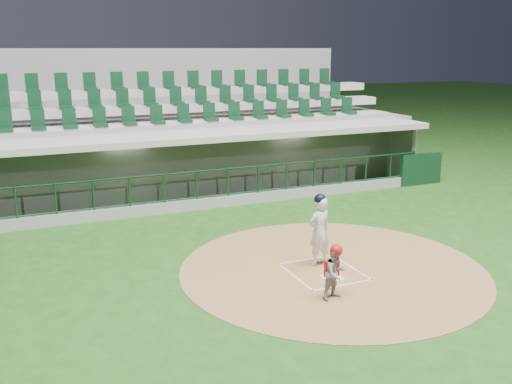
{
  "coord_description": "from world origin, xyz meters",
  "views": [
    {
      "loc": [
        -6.37,
        -11.04,
        5.07
      ],
      "look_at": [
        -0.45,
        2.6,
        1.3
      ],
      "focal_mm": 40.0,
      "sensor_mm": 36.0,
      "label": 1
    }
  ],
  "objects": [
    {
      "name": "dirt_circle",
      "position": [
        0.3,
        -0.2,
        0.01
      ],
      "size": [
        7.2,
        7.2,
        0.01
      ],
      "primitive_type": "cylinder",
      "color": "brown",
      "rests_on": "ground"
    },
    {
      "name": "ground",
      "position": [
        0.0,
        0.0,
        0.0
      ],
      "size": [
        120.0,
        120.0,
        0.0
      ],
      "primitive_type": "plane",
      "color": "#1A4213",
      "rests_on": "ground"
    },
    {
      "name": "catcher",
      "position": [
        -0.51,
        -1.64,
        0.6
      ],
      "size": [
        0.61,
        0.53,
        1.18
      ],
      "color": "gray",
      "rests_on": "dirt_circle"
    },
    {
      "name": "batter_box_chalk",
      "position": [
        0.0,
        -0.3,
        0.02
      ],
      "size": [
        1.55,
        1.8,
        0.01
      ],
      "color": "white",
      "rests_on": "ground"
    },
    {
      "name": "dugout_structure",
      "position": [
        0.02,
        7.82,
        0.96
      ],
      "size": [
        16.4,
        3.7,
        3.0
      ],
      "color": "gray",
      "rests_on": "ground"
    },
    {
      "name": "seating_deck",
      "position": [
        0.0,
        10.91,
        1.42
      ],
      "size": [
        17.0,
        6.72,
        5.15
      ],
      "color": "slate",
      "rests_on": "ground"
    },
    {
      "name": "home_plate",
      "position": [
        0.0,
        -0.7,
        0.02
      ],
      "size": [
        0.43,
        0.43,
        0.02
      ],
      "primitive_type": "cube",
      "color": "white",
      "rests_on": "dirt_circle"
    },
    {
      "name": "batter",
      "position": [
        0.13,
        0.17,
        0.89
      ],
      "size": [
        0.88,
        0.9,
        1.75
      ],
      "color": "silver",
      "rests_on": "dirt_circle"
    }
  ]
}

